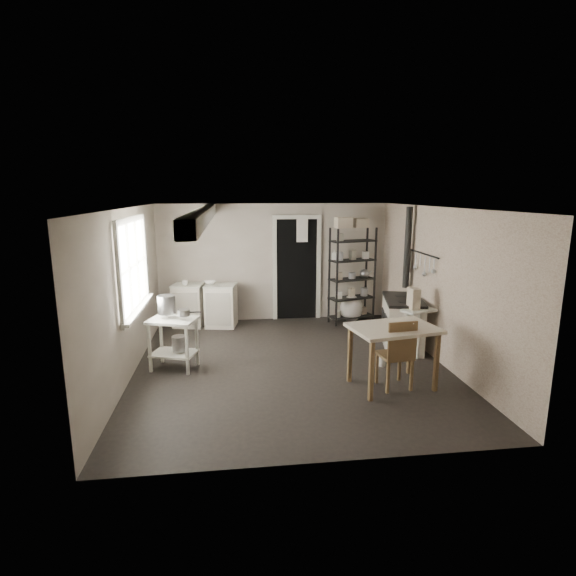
{
  "coord_description": "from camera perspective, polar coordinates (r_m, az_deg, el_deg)",
  "views": [
    {
      "loc": [
        -0.83,
        -6.24,
        2.51
      ],
      "look_at": [
        0.0,
        0.3,
        1.1
      ],
      "focal_mm": 28.0,
      "sensor_mm": 36.0,
      "label": 1
    }
  ],
  "objects": [
    {
      "name": "oats_box",
      "position": [
        6.98,
        15.69,
        -0.79
      ],
      "size": [
        0.14,
        0.22,
        0.32
      ],
      "primitive_type": "cube",
      "rotation": [
        0.0,
        0.0,
        0.04
      ],
      "color": "beige",
      "rests_on": "side_ledge"
    },
    {
      "name": "saucepan",
      "position": [
        6.49,
        -13.12,
        -3.05
      ],
      "size": [
        0.18,
        0.18,
        0.09
      ],
      "primitive_type": "cylinder",
      "rotation": [
        0.0,
        0.0,
        -0.07
      ],
      "color": "#B1B1B3",
      "rests_on": "prep_table"
    },
    {
      "name": "stove",
      "position": [
        7.6,
        14.33,
        -4.13
      ],
      "size": [
        0.81,
        1.16,
        0.82
      ],
      "primitive_type": null,
      "rotation": [
        0.0,
        0.0,
        -0.23
      ],
      "color": "silver",
      "rests_on": "ground"
    },
    {
      "name": "wall_left",
      "position": [
        6.54,
        -19.6,
        -0.63
      ],
      "size": [
        0.02,
        5.0,
        2.3
      ],
      "primitive_type": "cube",
      "color": "#B1A597",
      "rests_on": "ground"
    },
    {
      "name": "wall_back",
      "position": [
        8.88,
        -1.78,
        3.25
      ],
      "size": [
        4.5,
        0.02,
        2.3
      ],
      "primitive_type": "cube",
      "color": "#B1A597",
      "rests_on": "ground"
    },
    {
      "name": "wallpaper_panel",
      "position": [
        7.08,
        18.6,
        0.37
      ],
      "size": [
        0.01,
        5.0,
        2.3
      ],
      "primitive_type": null,
      "color": "#C0B09C",
      "rests_on": "wall_right"
    },
    {
      "name": "doorway",
      "position": [
        8.93,
        1.12,
        2.33
      ],
      "size": [
        0.96,
        0.1,
        2.08
      ],
      "primitive_type": null,
      "color": "beige",
      "rests_on": "ground"
    },
    {
      "name": "side_ledge",
      "position": [
        7.13,
        16.14,
        -5.39
      ],
      "size": [
        0.58,
        0.45,
        0.79
      ],
      "primitive_type": null,
      "rotation": [
        0.0,
        0.0,
        0.39
      ],
      "color": "beige",
      "rests_on": "ground"
    },
    {
      "name": "ceiling_beam",
      "position": [
        6.26,
        -10.75,
        9.03
      ],
      "size": [
        0.18,
        5.0,
        0.18
      ],
      "primitive_type": null,
      "color": "beige",
      "rests_on": "ceiling"
    },
    {
      "name": "floor_crock",
      "position": [
        6.85,
        11.79,
        -9.0
      ],
      "size": [
        0.16,
        0.16,
        0.17
      ],
      "primitive_type": "cylinder",
      "rotation": [
        0.0,
        0.0,
        0.19
      ],
      "color": "white",
      "rests_on": "ground"
    },
    {
      "name": "floor",
      "position": [
        6.78,
        0.32,
        -9.67
      ],
      "size": [
        5.0,
        5.0,
        0.0
      ],
      "primitive_type": "plane",
      "color": "black",
      "rests_on": "ground"
    },
    {
      "name": "counter_cup",
      "position": [
        8.56,
        -12.98,
        1.37
      ],
      "size": [
        0.14,
        0.14,
        0.09
      ],
      "primitive_type": "imported",
      "rotation": [
        0.0,
        0.0,
        0.22
      ],
      "color": "white",
      "rests_on": "base_cabinets"
    },
    {
      "name": "table_cup",
      "position": [
        5.87,
        15.36,
        -5.19
      ],
      "size": [
        0.14,
        0.14,
        0.1
      ],
      "primitive_type": "imported",
      "rotation": [
        0.0,
        0.0,
        -0.37
      ],
      "color": "white",
      "rests_on": "work_table"
    },
    {
      "name": "utensil_rail",
      "position": [
        7.54,
        16.5,
        4.26
      ],
      "size": [
        0.06,
        1.2,
        0.44
      ],
      "primitive_type": null,
      "color": "#B1B1B3",
      "rests_on": "wall_right"
    },
    {
      "name": "chair",
      "position": [
        6.03,
        13.41,
        -7.87
      ],
      "size": [
        0.43,
        0.45,
        0.94
      ],
      "primitive_type": null,
      "rotation": [
        0.0,
        0.0,
        0.11
      ],
      "color": "brown",
      "rests_on": "ground"
    },
    {
      "name": "base_cabinets",
      "position": [
        8.68,
        -10.5,
        -1.8
      ],
      "size": [
        1.31,
        0.74,
        0.81
      ],
      "primitive_type": null,
      "rotation": [
        0.0,
        0.0,
        -0.18
      ],
      "color": "silver",
      "rests_on": "ground"
    },
    {
      "name": "bucket",
      "position": [
        6.67,
        -13.66,
        -6.86
      ],
      "size": [
        0.21,
        0.21,
        0.22
      ],
      "primitive_type": "cylinder",
      "rotation": [
        0.0,
        0.0,
        0.06
      ],
      "color": "#B1B1B3",
      "rests_on": "prep_table"
    },
    {
      "name": "stockpot",
      "position": [
        6.63,
        -15.18,
        -2.05
      ],
      "size": [
        0.27,
        0.27,
        0.27
      ],
      "primitive_type": "cylinder",
      "rotation": [
        0.0,
        0.0,
        0.07
      ],
      "color": "#B1B1B3",
      "rests_on": "prep_table"
    },
    {
      "name": "wall_right",
      "position": [
        7.09,
        18.68,
        0.37
      ],
      "size": [
        0.02,
        5.0,
        2.3
      ],
      "primitive_type": "cube",
      "color": "#B1A597",
      "rests_on": "ground"
    },
    {
      "name": "mixing_bowl",
      "position": [
        8.57,
        -9.95,
        1.45
      ],
      "size": [
        0.38,
        0.38,
        0.07
      ],
      "primitive_type": "imported",
      "rotation": [
        0.0,
        0.0,
        0.29
      ],
      "color": "white",
      "rests_on": "base_cabinets"
    },
    {
      "name": "ceiling",
      "position": [
        6.3,
        0.35,
        10.16
      ],
      "size": [
        5.0,
        5.0,
        0.0
      ],
      "primitive_type": "plane",
      "rotation": [
        3.14,
        0.0,
        0.0
      ],
      "color": "silver",
      "rests_on": "wall_back"
    },
    {
      "name": "flour_sack",
      "position": [
        8.94,
        8.03,
        -2.77
      ],
      "size": [
        0.53,
        0.49,
        0.53
      ],
      "primitive_type": "ellipsoid",
      "rotation": [
        0.0,
        0.0,
        -0.28
      ],
      "color": "silver",
      "rests_on": "ground"
    },
    {
      "name": "prep_table",
      "position": [
        6.7,
        -14.33,
        -6.67
      ],
      "size": [
        0.76,
        0.64,
        0.74
      ],
      "primitive_type": null,
      "rotation": [
        0.0,
        0.0,
        -0.3
      ],
      "color": "beige",
      "rests_on": "ground"
    },
    {
      "name": "window",
      "position": [
        6.67,
        -19.2,
        2.69
      ],
      "size": [
        0.12,
        1.76,
        1.28
      ],
      "primitive_type": null,
      "color": "beige",
      "rests_on": "wall_left"
    },
    {
      "name": "work_table",
      "position": [
        6.08,
        13.08,
        -8.74
      ],
      "size": [
        1.19,
        0.94,
        0.82
      ],
      "primitive_type": null,
      "rotation": [
        0.0,
        0.0,
        0.18
      ],
      "color": "beige",
      "rests_on": "ground"
    },
    {
      "name": "storage_box_b",
      "position": [
        8.73,
        9.23,
        8.5
      ],
      "size": [
        0.28,
        0.26,
        0.17
      ],
      "primitive_type": "cube",
      "rotation": [
        0.0,
        0.0,
        0.07
      ],
      "color": "beige",
      "rests_on": "shelf_rack"
    },
    {
      "name": "stovepipe",
      "position": [
        7.87,
        14.94,
        4.95
      ],
      "size": [
        0.13,
        0.13,
        1.45
      ],
      "primitive_type": null,
      "rotation": [
        0.0,
        0.0,
        -0.15
      ],
      "color": "black",
      "rests_on": "stove"
    },
    {
      "name": "storage_box_a",
      "position": [
        8.56,
        7.06,
        8.62
      ],
      "size": [
        0.31,
        0.28,
        0.2
      ],
      "primitive_type": "cube",
      "rotation": [
        0.0,
        0.0,
        0.08
      ],
      "color": "beige",
      "rests_on": "shelf_rack"
    },
    {
      "name": "shelf_rack",
      "position": [
        8.78,
        8.14,
        1.71
      ],
      "size": [
        0.94,
        0.57,
        1.85
      ],
      "primitive_type": null,
      "rotation": [
        0.0,
        0.0,
        0.29
      ],
      "color": "black",
      "rests_on": "ground"
    },
    {
      "name": "shelf_jar",
      "position": [
        8.65,
        5.87,
        4.44
      ],
      "size": [
        0.11,
        0.11,
        0.2
      ],
      "primitive_type": "imported",
      "rotation": [
        0.0,
        0.0,
        -0.19
      ],
      "color": "white",
      "rests_on": "shelf_rack"
    },
    {
      "name": "wall_front",
      "position": [
        4.06,
        5.0,
        -7.5
      ],
      "size": [
        4.5,
        0.02,
        2.3
      ],
      "primitive_type": "cube",
      "color": "#B1A597",
      "rests_on": "ground"
    }
  ]
}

